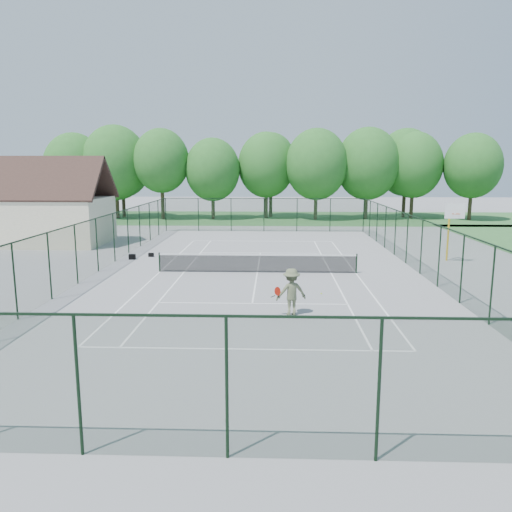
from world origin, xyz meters
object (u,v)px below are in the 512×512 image
(tennis_net, at_px, (257,262))
(sports_bag_a, at_px, (132,257))
(tennis_player, at_px, (291,292))
(basketball_goal, at_px, (452,221))

(tennis_net, distance_m, sports_bag_a, 8.94)
(sports_bag_a, bearing_deg, tennis_player, -55.29)
(basketball_goal, relative_size, sports_bag_a, 8.72)
(tennis_net, xyz_separation_m, tennis_player, (1.62, -8.00, 0.37))
(basketball_goal, distance_m, sports_bag_a, 20.07)
(tennis_net, xyz_separation_m, sports_bag_a, (-8.12, 3.71, -0.41))
(sports_bag_a, distance_m, tennis_player, 15.25)
(sports_bag_a, relative_size, tennis_player, 0.20)
(tennis_net, relative_size, basketball_goal, 3.04)
(tennis_player, bearing_deg, sports_bag_a, 129.74)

